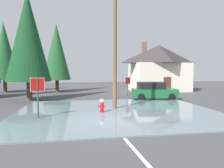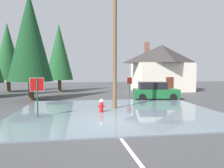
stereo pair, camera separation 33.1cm
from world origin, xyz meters
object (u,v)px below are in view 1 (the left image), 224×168
stop_sign_near (38,90)px  parked_car (153,91)px  utility_pole (115,44)px  house (159,67)px  pine_tree_tall_left (57,52)px  stop_sign_far (128,83)px  pine_tree_mid_left (4,51)px  pine_tree_short_left (28,37)px  fire_hydrant (102,106)px

stop_sign_near → parked_car: (9.37, 6.59, -0.86)m
utility_pole → house: 14.93m
parked_car → pine_tree_tall_left: pine_tree_tall_left is taller
stop_sign_near → pine_tree_tall_left: size_ratio=0.26×
pine_tree_tall_left → parked_car: bearing=-40.3°
stop_sign_far → pine_tree_tall_left: size_ratio=0.23×
house → pine_tree_tall_left: (-13.86, 0.72, 1.97)m
pine_tree_mid_left → pine_tree_short_left: size_ratio=0.91×
fire_hydrant → utility_pole: bearing=47.5°
parked_car → pine_tree_short_left: 12.71m
house → parked_car: (-3.83, -7.80, -2.49)m
pine_tree_mid_left → pine_tree_short_left: 9.78m
pine_tree_tall_left → pine_tree_short_left: (-1.61, -7.66, 0.56)m
utility_pole → stop_sign_far: 8.37m
stop_sign_near → house: size_ratio=0.29×
stop_sign_near → pine_tree_mid_left: bearing=114.8°
stop_sign_far → pine_tree_mid_left: (-14.82, 6.41, 3.86)m
parked_car → pine_tree_tall_left: size_ratio=0.49×
fire_hydrant → parked_car: 7.97m
pine_tree_tall_left → pine_tree_short_left: bearing=-101.9°
pine_tree_mid_left → pine_tree_short_left: (5.04, -8.36, 0.51)m
stop_sign_far → house: bearing=41.2°
stop_sign_near → pine_tree_short_left: bearing=106.9°
pine_tree_mid_left → house: bearing=-4.0°
house → pine_tree_mid_left: size_ratio=0.90×
house → utility_pole: bearing=-124.5°
fire_hydrant → parked_car: bearing=44.8°
pine_tree_mid_left → pine_tree_short_left: bearing=-58.9°
stop_sign_far → pine_tree_tall_left: pine_tree_tall_left is taller
stop_sign_near → stop_sign_far: (7.52, 9.41, -0.21)m
house → stop_sign_near: bearing=-132.5°
fire_hydrant → stop_sign_far: (3.79, 8.42, 1.01)m
pine_tree_short_left → fire_hydrant: bearing=-47.2°
fire_hydrant → stop_sign_far: bearing=65.7°
utility_pole → pine_tree_mid_left: 18.27m
pine_tree_mid_left → pine_tree_tall_left: bearing=-6.1°
pine_tree_short_left → pine_tree_mid_left: bearing=121.1°
fire_hydrant → stop_sign_near: bearing=-165.2°
stop_sign_near → stop_sign_far: size_ratio=1.13×
stop_sign_near → parked_car: size_ratio=0.53×
pine_tree_mid_left → stop_sign_near: bearing=-65.2°
stop_sign_far → pine_tree_mid_left: pine_tree_mid_left is taller
house → fire_hydrant: bearing=-125.3°
fire_hydrant → house: bearing=54.7°
pine_tree_short_left → pine_tree_tall_left: bearing=78.1°
stop_sign_far → house: size_ratio=0.25×
pine_tree_tall_left → pine_tree_short_left: size_ratio=0.90×
house → pine_tree_tall_left: size_ratio=0.91×
parked_car → pine_tree_short_left: (-11.64, 0.86, 5.02)m
stop_sign_far → house: house is taller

